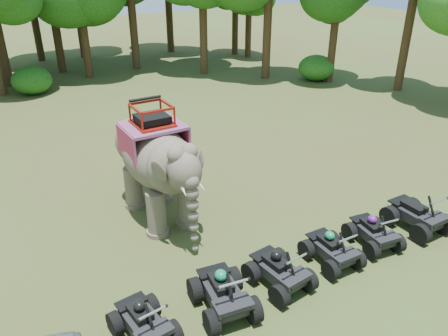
{
  "coord_description": "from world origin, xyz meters",
  "views": [
    {
      "loc": [
        -6.28,
        -9.32,
        7.93
      ],
      "look_at": [
        0.0,
        1.2,
        1.9
      ],
      "focal_mm": 35.0,
      "sensor_mm": 36.0,
      "label": 1
    }
  ],
  "objects_px": {
    "atv_2": "(280,266)",
    "atv_5": "(418,210)",
    "atv_1": "(223,288)",
    "atv_3": "(332,245)",
    "atv_4": "(374,229)",
    "elephant": "(157,162)",
    "atv_0": "(143,318)"
  },
  "relations": [
    {
      "from": "atv_0",
      "to": "atv_4",
      "type": "relative_size",
      "value": 1.02
    },
    {
      "from": "atv_1",
      "to": "elephant",
      "type": "bearing_deg",
      "value": 93.35
    },
    {
      "from": "elephant",
      "to": "atv_2",
      "type": "height_order",
      "value": "elephant"
    },
    {
      "from": "atv_2",
      "to": "atv_1",
      "type": "bearing_deg",
      "value": 174.47
    },
    {
      "from": "elephant",
      "to": "atv_0",
      "type": "xyz_separation_m",
      "value": [
        -2.4,
        -4.66,
        -1.37
      ]
    },
    {
      "from": "atv_3",
      "to": "atv_4",
      "type": "relative_size",
      "value": 1.01
    },
    {
      "from": "atv_1",
      "to": "atv_5",
      "type": "distance_m",
      "value": 7.08
    },
    {
      "from": "atv_5",
      "to": "atv_1",
      "type": "bearing_deg",
      "value": 179.84
    },
    {
      "from": "atv_2",
      "to": "atv_4",
      "type": "height_order",
      "value": "atv_2"
    },
    {
      "from": "atv_2",
      "to": "atv_3",
      "type": "xyz_separation_m",
      "value": [
        1.85,
        0.0,
        -0.03
      ]
    },
    {
      "from": "atv_0",
      "to": "atv_3",
      "type": "bearing_deg",
      "value": -7.7
    },
    {
      "from": "elephant",
      "to": "atv_0",
      "type": "bearing_deg",
      "value": -117.5
    },
    {
      "from": "atv_4",
      "to": "atv_5",
      "type": "bearing_deg",
      "value": 5.93
    },
    {
      "from": "atv_2",
      "to": "atv_5",
      "type": "xyz_separation_m",
      "value": [
        5.38,
        -0.09,
        0.05
      ]
    },
    {
      "from": "atv_0",
      "to": "atv_2",
      "type": "relative_size",
      "value": 0.95
    },
    {
      "from": "atv_1",
      "to": "atv_2",
      "type": "distance_m",
      "value": 1.71
    },
    {
      "from": "atv_1",
      "to": "atv_2",
      "type": "height_order",
      "value": "atv_1"
    },
    {
      "from": "atv_0",
      "to": "atv_3",
      "type": "height_order",
      "value": "atv_0"
    },
    {
      "from": "atv_5",
      "to": "elephant",
      "type": "bearing_deg",
      "value": 144.08
    },
    {
      "from": "elephant",
      "to": "atv_5",
      "type": "bearing_deg",
      "value": -36.64
    },
    {
      "from": "atv_1",
      "to": "atv_4",
      "type": "height_order",
      "value": "atv_1"
    },
    {
      "from": "elephant",
      "to": "atv_1",
      "type": "bearing_deg",
      "value": -95.07
    },
    {
      "from": "atv_1",
      "to": "atv_2",
      "type": "bearing_deg",
      "value": 8.38
    },
    {
      "from": "atv_0",
      "to": "atv_1",
      "type": "height_order",
      "value": "atv_1"
    },
    {
      "from": "elephant",
      "to": "atv_4",
      "type": "relative_size",
      "value": 2.96
    },
    {
      "from": "atv_0",
      "to": "atv_5",
      "type": "height_order",
      "value": "atv_5"
    },
    {
      "from": "atv_2",
      "to": "atv_4",
      "type": "relative_size",
      "value": 1.07
    },
    {
      "from": "atv_2",
      "to": "atv_5",
      "type": "bearing_deg",
      "value": -6.65
    },
    {
      "from": "atv_3",
      "to": "atv_2",
      "type": "bearing_deg",
      "value": -178.18
    },
    {
      "from": "elephant",
      "to": "atv_0",
      "type": "distance_m",
      "value": 5.42
    },
    {
      "from": "atv_3",
      "to": "elephant",
      "type": "bearing_deg",
      "value": 124.76
    },
    {
      "from": "atv_3",
      "to": "atv_4",
      "type": "xyz_separation_m",
      "value": [
        1.67,
        -0.01,
        -0.01
      ]
    }
  ]
}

